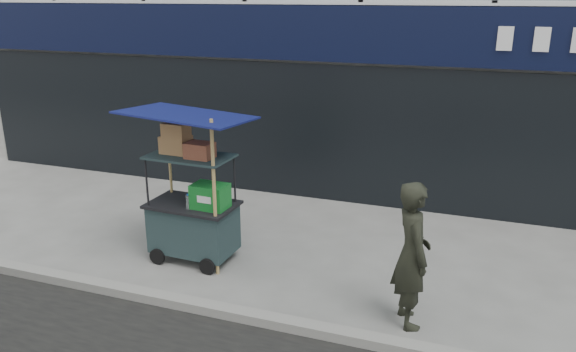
% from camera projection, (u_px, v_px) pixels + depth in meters
% --- Properties ---
extents(ground, '(80.00, 80.00, 0.00)m').
position_uv_depth(ground, '(275.00, 316.00, 6.46)').
color(ground, slate).
rests_on(ground, ground).
extents(curb, '(80.00, 0.18, 0.12)m').
position_uv_depth(curb, '(268.00, 320.00, 6.27)').
color(curb, gray).
rests_on(curb, ground).
extents(vendor_cart, '(1.62, 1.18, 2.13)m').
position_uv_depth(vendor_cart, '(193.00, 209.00, 7.61)').
color(vendor_cart, '#18282A').
rests_on(vendor_cart, ground).
extents(vendor_man, '(0.62, 0.72, 1.67)m').
position_uv_depth(vendor_man, '(412.00, 255.00, 6.09)').
color(vendor_man, black).
rests_on(vendor_man, ground).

